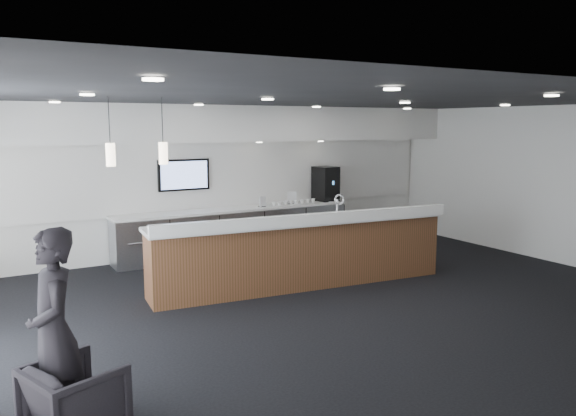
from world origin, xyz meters
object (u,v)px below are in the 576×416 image
service_counter (301,252)px  lounge_guest (54,332)px  coffee_machine (326,184)px  armchair (75,400)px

service_counter → lounge_guest: bearing=-140.9°
coffee_machine → armchair: (-6.30, -5.56, -1.00)m
service_counter → lounge_guest: 4.95m
armchair → lounge_guest: (-0.11, 0.17, 0.57)m
coffee_machine → lounge_guest: bearing=-145.9°
armchair → service_counter: bearing=-73.9°
coffee_machine → service_counter: bearing=-136.2°
service_counter → lounge_guest: size_ratio=2.86×
service_counter → lounge_guest: lounge_guest is taller
coffee_machine → armchair: coffee_machine is taller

